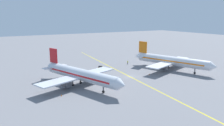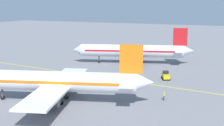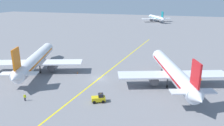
{
  "view_description": "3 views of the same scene",
  "coord_description": "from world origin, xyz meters",
  "px_view_note": "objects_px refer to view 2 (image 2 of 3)",
  "views": [
    {
      "loc": [
        43.73,
        63.1,
        21.38
      ],
      "look_at": [
        4.89,
        -4.29,
        4.76
      ],
      "focal_mm": 35.0,
      "sensor_mm": 36.0,
      "label": 1
    },
    {
      "loc": [
        -64.33,
        -33.08,
        17.32
      ],
      "look_at": [
        -4.73,
        -3.95,
        4.74
      ],
      "focal_mm": 50.0,
      "sensor_mm": 36.0,
      "label": 2
    },
    {
      "loc": [
        20.25,
        -53.8,
        22.7
      ],
      "look_at": [
        3.15,
        1.99,
        4.26
      ],
      "focal_mm": 35.0,
      "sensor_mm": 36.0,
      "label": 3
    }
  ],
  "objects_px": {
    "baggage_tug_white": "(166,76)",
    "ground_crew_worker": "(164,96)",
    "airplane_at_gate": "(55,82)",
    "traffic_cone_mid_apron": "(125,57)",
    "traffic_cone_near_nose": "(83,83)",
    "airplane_adjacent_stand": "(133,51)"
  },
  "relations": [
    {
      "from": "baggage_tug_white",
      "to": "traffic_cone_mid_apron",
      "type": "relative_size",
      "value": 6.1
    },
    {
      "from": "baggage_tug_white",
      "to": "ground_crew_worker",
      "type": "xyz_separation_m",
      "value": [
        -15.86,
        -4.32,
        0.01
      ]
    },
    {
      "from": "airplane_adjacent_stand",
      "to": "baggage_tug_white",
      "type": "distance_m",
      "value": 20.95
    },
    {
      "from": "baggage_tug_white",
      "to": "ground_crew_worker",
      "type": "relative_size",
      "value": 2.0
    },
    {
      "from": "airplane_adjacent_stand",
      "to": "traffic_cone_near_nose",
      "type": "xyz_separation_m",
      "value": [
        -27.32,
        0.59,
        -3.43
      ]
    },
    {
      "from": "airplane_at_gate",
      "to": "ground_crew_worker",
      "type": "bearing_deg",
      "value": -61.71
    },
    {
      "from": "traffic_cone_near_nose",
      "to": "traffic_cone_mid_apron",
      "type": "distance_m",
      "value": 35.52
    },
    {
      "from": "baggage_tug_white",
      "to": "traffic_cone_mid_apron",
      "type": "height_order",
      "value": "baggage_tug_white"
    },
    {
      "from": "baggage_tug_white",
      "to": "ground_crew_worker",
      "type": "height_order",
      "value": "baggage_tug_white"
    },
    {
      "from": "airplane_at_gate",
      "to": "ground_crew_worker",
      "type": "height_order",
      "value": "airplane_at_gate"
    },
    {
      "from": "baggage_tug_white",
      "to": "traffic_cone_mid_apron",
      "type": "xyz_separation_m",
      "value": [
        22.67,
        20.45,
        -0.63
      ]
    },
    {
      "from": "airplane_adjacent_stand",
      "to": "ground_crew_worker",
      "type": "bearing_deg",
      "value": -148.55
    },
    {
      "from": "airplane_at_gate",
      "to": "traffic_cone_mid_apron",
      "type": "bearing_deg",
      "value": 8.83
    },
    {
      "from": "airplane_adjacent_stand",
      "to": "traffic_cone_near_nose",
      "type": "height_order",
      "value": "airplane_adjacent_stand"
    },
    {
      "from": "airplane_at_gate",
      "to": "traffic_cone_near_nose",
      "type": "bearing_deg",
      "value": 9.15
    },
    {
      "from": "ground_crew_worker",
      "to": "traffic_cone_near_nose",
      "type": "bearing_deg",
      "value": 79.99
    },
    {
      "from": "airplane_at_gate",
      "to": "airplane_adjacent_stand",
      "type": "height_order",
      "value": "same"
    },
    {
      "from": "airplane_at_gate",
      "to": "ground_crew_worker",
      "type": "relative_size",
      "value": 20.56
    },
    {
      "from": "traffic_cone_mid_apron",
      "to": "ground_crew_worker",
      "type": "bearing_deg",
      "value": -147.27
    },
    {
      "from": "airplane_at_gate",
      "to": "ground_crew_worker",
      "type": "distance_m",
      "value": 19.88
    },
    {
      "from": "baggage_tug_white",
      "to": "airplane_at_gate",
      "type": "bearing_deg",
      "value": 152.67
    },
    {
      "from": "airplane_adjacent_stand",
      "to": "airplane_at_gate",
      "type": "bearing_deg",
      "value": -177.91
    }
  ]
}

